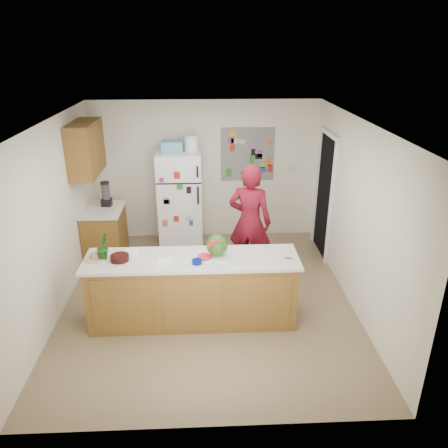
{
  "coord_description": "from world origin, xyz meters",
  "views": [
    {
      "loc": [
        -0.02,
        -5.35,
        3.43
      ],
      "look_at": [
        0.24,
        0.2,
        1.08
      ],
      "focal_mm": 35.0,
      "sensor_mm": 36.0,
      "label": 1
    }
  ],
  "objects_px": {
    "refrigerator": "(180,199)",
    "person": "(250,222)",
    "cherry_bowl": "(120,258)",
    "watermelon": "(217,245)"
  },
  "relations": [
    {
      "from": "refrigerator",
      "to": "watermelon",
      "type": "xyz_separation_m",
      "value": [
        0.57,
        -2.33,
        0.22
      ]
    },
    {
      "from": "person",
      "to": "watermelon",
      "type": "relative_size",
      "value": 6.6
    },
    {
      "from": "refrigerator",
      "to": "person",
      "type": "relative_size",
      "value": 0.95
    },
    {
      "from": "person",
      "to": "cherry_bowl",
      "type": "relative_size",
      "value": 7.88
    },
    {
      "from": "refrigerator",
      "to": "cherry_bowl",
      "type": "xyz_separation_m",
      "value": [
        -0.63,
        -2.4,
        0.11
      ]
    },
    {
      "from": "watermelon",
      "to": "cherry_bowl",
      "type": "distance_m",
      "value": 1.21
    },
    {
      "from": "refrigerator",
      "to": "watermelon",
      "type": "bearing_deg",
      "value": -76.24
    },
    {
      "from": "refrigerator",
      "to": "person",
      "type": "bearing_deg",
      "value": -47.32
    },
    {
      "from": "cherry_bowl",
      "to": "refrigerator",
      "type": "bearing_deg",
      "value": 75.23
    },
    {
      "from": "refrigerator",
      "to": "cherry_bowl",
      "type": "relative_size",
      "value": 7.49
    }
  ]
}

